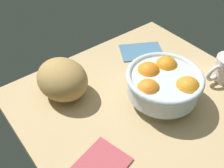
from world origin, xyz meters
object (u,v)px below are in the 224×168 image
object	(u,v)px
napkin_spare	(142,51)
napkin_folded	(98,168)
bread_loaf	(62,79)
fruit_bowl	(163,83)

from	to	relation	value
napkin_spare	napkin_folded	bearing A→B (deg)	-144.69
napkin_folded	napkin_spare	size ratio (longest dim) A/B	0.94
bread_loaf	fruit_bowl	bearing A→B (deg)	-43.35
fruit_bowl	napkin_spare	world-z (taller)	fruit_bowl
bread_loaf	napkin_folded	bearing A→B (deg)	-103.89
bread_loaf	napkin_spare	bearing A→B (deg)	2.16
fruit_bowl	bread_loaf	world-z (taller)	bread_loaf
napkin_folded	napkin_spare	distance (cm)	47.64
bread_loaf	napkin_folded	world-z (taller)	bread_loaf
bread_loaf	napkin_spare	world-z (taller)	bread_loaf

